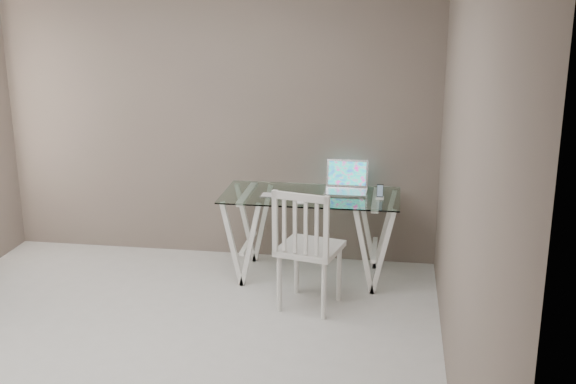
# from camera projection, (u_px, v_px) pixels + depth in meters

# --- Properties ---
(room) EXTENTS (4.50, 4.52, 2.71)m
(room) POSITION_uv_depth(u_px,v_px,m) (113.00, 115.00, 4.30)
(room) COLOR beige
(room) RESTS_ON ground
(desk) EXTENTS (1.50, 0.70, 0.75)m
(desk) POSITION_uv_depth(u_px,v_px,m) (310.00, 235.00, 6.21)
(desk) COLOR silver
(desk) RESTS_ON ground
(chair) EXTENTS (0.55, 0.55, 0.99)m
(chair) POSITION_uv_depth(u_px,v_px,m) (306.00, 244.00, 5.52)
(chair) COLOR silver
(chair) RESTS_ON ground
(laptop) EXTENTS (0.36, 0.33, 0.24)m
(laptop) POSITION_uv_depth(u_px,v_px,m) (346.00, 184.00, 6.21)
(laptop) COLOR silver
(laptop) RESTS_ON desk
(keyboard) EXTENTS (0.31, 0.13, 0.01)m
(keyboard) POSITION_uv_depth(u_px,v_px,m) (279.00, 196.00, 6.07)
(keyboard) COLOR silver
(keyboard) RESTS_ON desk
(mouse) EXTENTS (0.11, 0.07, 0.04)m
(mouse) POSITION_uv_depth(u_px,v_px,m) (300.00, 202.00, 5.83)
(mouse) COLOR white
(mouse) RESTS_ON desk
(phone_dock) EXTENTS (0.07, 0.07, 0.12)m
(phone_dock) POSITION_uv_depth(u_px,v_px,m) (380.00, 195.00, 5.98)
(phone_dock) COLOR white
(phone_dock) RESTS_ON desk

